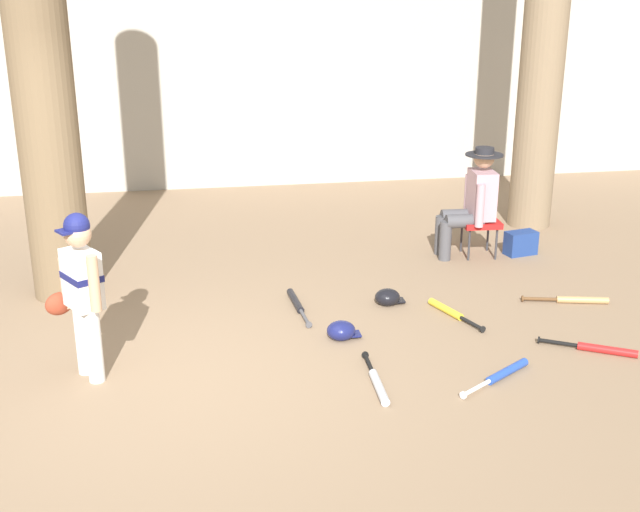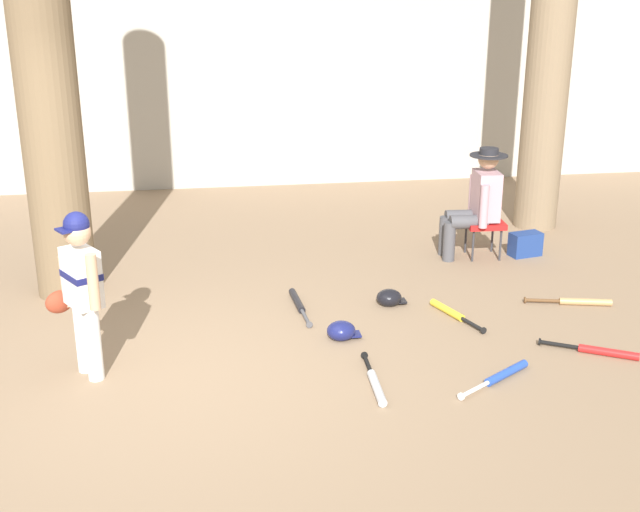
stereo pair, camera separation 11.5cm
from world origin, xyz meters
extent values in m
plane|color=#897056|center=(0.00, 0.00, 0.00)|extent=(60.00, 60.00, 0.00)
cube|color=#ADA89E|center=(0.00, 6.08, 1.34)|extent=(18.00, 0.36, 2.69)
cylinder|color=brown|center=(-1.13, 2.00, 2.44)|extent=(0.55, 0.55, 4.87)
cone|color=brown|center=(-1.13, 2.00, 0.00)|extent=(0.87, 0.87, 0.33)
cone|color=#7F6B51|center=(4.22, 3.43, 0.00)|extent=(0.87, 0.87, 0.31)
cylinder|color=white|center=(-0.67, 0.12, 0.29)|extent=(0.12, 0.12, 0.58)
cylinder|color=white|center=(-0.76, 0.27, 0.29)|extent=(0.12, 0.12, 0.58)
cube|color=white|center=(-0.71, 0.20, 0.80)|extent=(0.33, 0.36, 0.44)
cube|color=navy|center=(-0.71, 0.20, 0.82)|extent=(0.34, 0.37, 0.05)
sphere|color=tan|center=(-0.71, 0.20, 1.15)|extent=(0.20, 0.20, 0.20)
sphere|color=navy|center=(-0.71, 0.20, 1.21)|extent=(0.19, 0.19, 0.19)
cube|color=navy|center=(-0.79, 0.15, 1.19)|extent=(0.16, 0.17, 0.02)
cylinder|color=tan|center=(-0.61, -0.02, 0.84)|extent=(0.11, 0.11, 0.42)
cylinder|color=tan|center=(-0.86, 0.36, 0.72)|extent=(0.11, 0.11, 0.40)
ellipsoid|color=#933823|center=(-0.92, 0.34, 0.56)|extent=(0.25, 0.22, 0.18)
cube|color=red|center=(3.20, 2.41, 0.38)|extent=(0.42, 0.42, 0.06)
cylinder|color=#333338|center=(3.04, 2.27, 0.19)|extent=(0.02, 0.02, 0.38)
cylinder|color=#333338|center=(3.06, 2.57, 0.19)|extent=(0.02, 0.02, 0.38)
cylinder|color=#333338|center=(3.34, 2.25, 0.19)|extent=(0.02, 0.02, 0.38)
cylinder|color=#333338|center=(3.36, 2.55, 0.19)|extent=(0.02, 0.02, 0.38)
cylinder|color=#47474C|center=(2.79, 2.33, 0.21)|extent=(0.13, 0.13, 0.43)
cylinder|color=#47474C|center=(2.81, 2.53, 0.21)|extent=(0.13, 0.13, 0.43)
cylinder|color=#47474C|center=(2.99, 2.32, 0.43)|extent=(0.41, 0.17, 0.15)
cylinder|color=#47474C|center=(3.01, 2.52, 0.43)|extent=(0.41, 0.17, 0.15)
cube|color=#B28C99|center=(3.20, 2.41, 0.69)|extent=(0.26, 0.37, 0.52)
cylinder|color=#B28C99|center=(3.11, 2.19, 0.63)|extent=(0.10, 0.10, 0.46)
cylinder|color=#B28C99|center=(3.13, 2.63, 0.63)|extent=(0.10, 0.10, 0.46)
sphere|color=tan|center=(3.20, 2.41, 1.09)|extent=(0.22, 0.22, 0.22)
cylinder|color=#232328|center=(3.20, 2.41, 1.12)|extent=(0.40, 0.40, 0.02)
cylinder|color=#232328|center=(3.20, 2.41, 1.16)|extent=(0.20, 0.20, 0.09)
cube|color=navy|center=(3.67, 2.37, 0.13)|extent=(0.37, 0.25, 0.26)
cylinder|color=red|center=(3.39, -0.10, 0.03)|extent=(0.44, 0.29, 0.07)
cylinder|color=black|center=(3.05, 0.10, 0.03)|extent=(0.29, 0.18, 0.03)
cylinder|color=black|center=(2.91, 0.17, 0.03)|extent=(0.04, 0.06, 0.06)
cylinder|color=black|center=(1.03, 1.37, 0.03)|extent=(0.10, 0.49, 0.07)
cylinder|color=#4C4C51|center=(1.06, 0.96, 0.03)|extent=(0.06, 0.32, 0.03)
cylinder|color=#4C4C51|center=(1.07, 0.80, 0.03)|extent=(0.06, 0.02, 0.06)
cylinder|color=yellow|center=(2.35, 0.94, 0.03)|extent=(0.21, 0.44, 0.07)
cylinder|color=black|center=(2.48, 0.59, 0.03)|extent=(0.13, 0.29, 0.03)
cylinder|color=black|center=(2.53, 0.46, 0.03)|extent=(0.06, 0.03, 0.06)
cylinder|color=#B7BCC6|center=(1.40, -0.40, 0.03)|extent=(0.08, 0.47, 0.07)
cylinder|color=black|center=(1.42, -0.01, 0.03)|extent=(0.04, 0.31, 0.03)
cylinder|color=black|center=(1.42, 0.14, 0.03)|extent=(0.06, 0.02, 0.06)
cylinder|color=tan|center=(3.69, 0.93, 0.03)|extent=(0.48, 0.17, 0.07)
cylinder|color=brown|center=(3.30, 1.02, 0.03)|extent=(0.32, 0.10, 0.03)
cylinder|color=brown|center=(3.15, 1.06, 0.03)|extent=(0.03, 0.06, 0.06)
cylinder|color=#2347AD|center=(2.44, -0.32, 0.03)|extent=(0.43, 0.32, 0.07)
cylinder|color=silver|center=(2.11, -0.54, 0.03)|extent=(0.28, 0.20, 0.03)
cylinder|color=silver|center=(1.98, -0.62, 0.03)|extent=(0.04, 0.06, 0.06)
ellipsoid|color=navy|center=(1.30, 0.55, 0.07)|extent=(0.24, 0.22, 0.17)
cube|color=navy|center=(1.42, 0.55, 0.03)|extent=(0.10, 0.12, 0.02)
ellipsoid|color=black|center=(1.88, 1.22, 0.07)|extent=(0.24, 0.22, 0.16)
cube|color=black|center=(1.99, 1.22, 0.03)|extent=(0.10, 0.12, 0.02)
camera|label=1|loc=(0.08, -5.58, 2.92)|focal=45.45mm
camera|label=2|loc=(0.19, -5.60, 2.92)|focal=45.45mm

